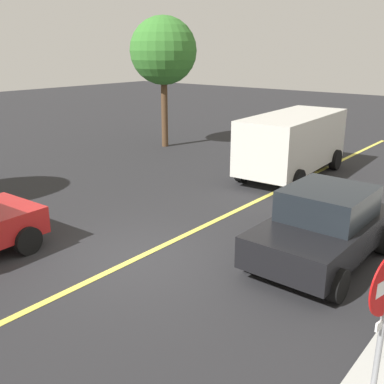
# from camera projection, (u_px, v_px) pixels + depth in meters

# --- Properties ---
(ground_plane) EXTENTS (80.00, 80.00, 0.00)m
(ground_plane) POSITION_uv_depth(u_px,v_px,m) (137.00, 258.00, 9.83)
(ground_plane) COLOR #262628
(lane_marking_centre) EXTENTS (28.00, 0.16, 0.01)m
(lane_marking_centre) POSITION_uv_depth(u_px,v_px,m) (218.00, 220.00, 12.04)
(lane_marking_centre) COLOR #E0D14C
(stop_sign) EXTENTS (0.75, 0.18, 2.34)m
(stop_sign) POSITION_uv_depth(u_px,v_px,m) (384.00, 313.00, 4.97)
(stop_sign) COLOR gray
(stop_sign) RESTS_ON ground_plane
(white_van) EXTENTS (5.30, 2.50, 2.20)m
(white_van) POSITION_uv_depth(u_px,v_px,m) (293.00, 141.00, 15.90)
(white_van) COLOR silver
(white_van) RESTS_ON ground_plane
(car_black_approaching) EXTENTS (3.82, 2.07, 1.62)m
(car_black_approaching) POSITION_uv_depth(u_px,v_px,m) (323.00, 226.00, 9.48)
(car_black_approaching) COLOR black
(car_black_approaching) RESTS_ON ground_plane
(tree_left_verge) EXTENTS (2.97, 2.97, 5.79)m
(tree_left_verge) POSITION_uv_depth(u_px,v_px,m) (163.00, 51.00, 19.81)
(tree_left_verge) COLOR #513823
(tree_left_verge) RESTS_ON ground_plane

